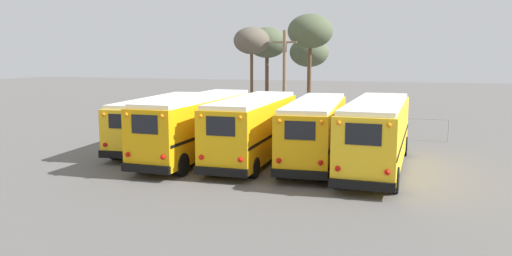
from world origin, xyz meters
name	(u,v)px	position (x,y,z in m)	size (l,w,h in m)	color
ground_plane	(258,158)	(0.00, 0.00, 0.00)	(160.00, 160.00, 0.00)	#5B5956
school_bus_0	(163,120)	(-6.25, 1.15, 1.64)	(3.13, 10.30, 2.99)	yellow
school_bus_1	(197,124)	(-3.13, -0.97, 1.82)	(2.74, 10.82, 3.35)	#E5A00C
school_bus_2	(253,127)	(0.00, -0.91, 1.79)	(2.52, 9.69, 3.32)	#EAAA0F
school_bus_3	(315,128)	(3.13, -0.16, 1.75)	(2.91, 10.61, 3.20)	#E5A00C
school_bus_4	(376,132)	(6.25, -1.12, 1.83)	(2.97, 10.74, 3.35)	yellow
utility_pole	(285,78)	(-1.09, 10.56, 3.80)	(1.80, 0.28, 7.28)	#75604C
bare_tree_0	(309,53)	(-1.37, 21.64, 5.70)	(3.68, 3.68, 7.12)	brown
bare_tree_1	(310,32)	(-0.22, 15.91, 7.38)	(3.75, 3.75, 8.84)	brown
bare_tree_2	(252,41)	(-5.33, 16.07, 6.64)	(3.10, 3.10, 7.87)	brown
bare_tree_3	(267,43)	(-5.54, 21.76, 6.61)	(3.92, 3.92, 8.14)	brown
fence_line	(292,120)	(0.00, 8.34, 0.99)	(20.57, 0.06, 1.42)	#939399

